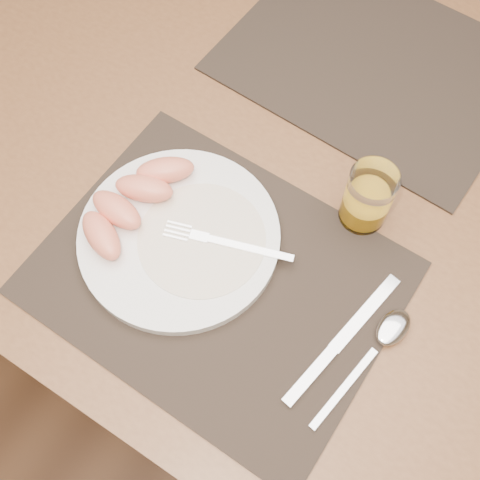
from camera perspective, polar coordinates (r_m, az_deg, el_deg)
name	(u,v)px	position (r m, az deg, el deg)	size (l,w,h in m)	color
ground	(281,327)	(1.56, 3.93, -8.21)	(5.00, 5.00, 0.00)	brown
table	(308,195)	(0.95, 6.42, 4.23)	(1.40, 0.90, 0.75)	brown
placemat_near	(217,277)	(0.79, -2.18, -3.56)	(0.45, 0.35, 0.00)	#2B221B
placemat_far	(375,63)	(1.01, 12.64, 16.09)	(0.45, 0.35, 0.00)	#2B221B
plate	(179,237)	(0.81, -5.78, 0.32)	(0.27, 0.27, 0.02)	white
plate_dressing	(202,239)	(0.79, -3.66, 0.10)	(0.17, 0.17, 0.00)	white
fork	(217,241)	(0.79, -2.21, -0.06)	(0.17, 0.07, 0.00)	silver
knife	(333,349)	(0.76, 8.85, -10.19)	(0.05, 0.22, 0.01)	silver
spoon	(386,336)	(0.78, 13.68, -8.85)	(0.05, 0.19, 0.01)	silver
juice_glass	(367,199)	(0.81, 11.96, 3.80)	(0.06, 0.06, 0.10)	white
grapefruit_wedges	(132,200)	(0.81, -10.17, 3.71)	(0.10, 0.20, 0.03)	#E77F5E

